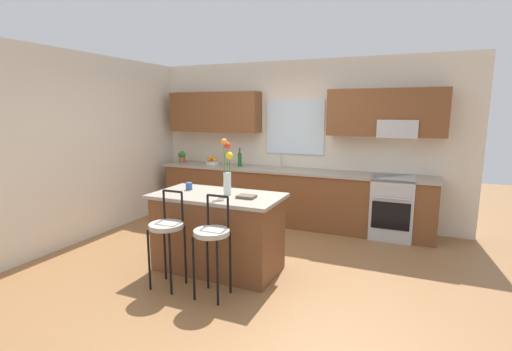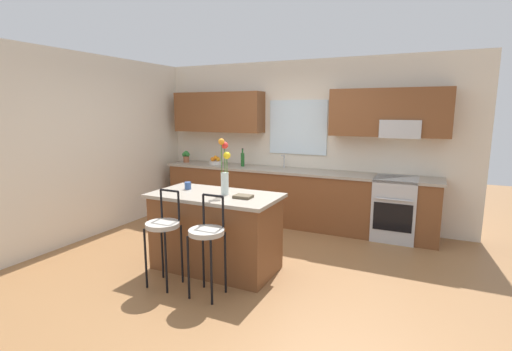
# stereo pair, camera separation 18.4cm
# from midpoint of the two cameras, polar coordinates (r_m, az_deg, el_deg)

# --- Properties ---
(ground_plane) EXTENTS (14.00, 14.00, 0.00)m
(ground_plane) POSITION_cam_midpoint_polar(r_m,az_deg,el_deg) (4.87, -2.64, -12.80)
(ground_plane) COLOR olive
(wall_left) EXTENTS (0.12, 4.60, 2.70)m
(wall_left) POSITION_cam_midpoint_polar(r_m,az_deg,el_deg) (6.29, -23.01, 4.31)
(wall_left) COLOR beige
(wall_left) RESTS_ON ground
(back_wall_assembly) EXTENTS (5.60, 0.50, 2.70)m
(back_wall_assembly) POSITION_cam_midpoint_polar(r_m,az_deg,el_deg) (6.34, 5.40, 6.52)
(back_wall_assembly) COLOR beige
(back_wall_assembly) RESTS_ON ground
(counter_run) EXTENTS (4.56, 0.64, 0.92)m
(counter_run) POSITION_cam_midpoint_polar(r_m,az_deg,el_deg) (6.23, 4.15, -3.22)
(counter_run) COLOR brown
(counter_run) RESTS_ON ground
(sink_faucet) EXTENTS (0.02, 0.13, 0.23)m
(sink_faucet) POSITION_cam_midpoint_polar(r_m,az_deg,el_deg) (6.32, 3.03, 2.47)
(sink_faucet) COLOR #B7BABC
(sink_faucet) RESTS_ON counter_run
(oven_range) EXTENTS (0.60, 0.64, 0.92)m
(oven_range) POSITION_cam_midpoint_polar(r_m,az_deg,el_deg) (5.90, 19.30, -4.59)
(oven_range) COLOR #B7BABC
(oven_range) RESTS_ON ground
(kitchen_island) EXTENTS (1.52, 0.80, 0.92)m
(kitchen_island) POSITION_cam_midpoint_polar(r_m,az_deg,el_deg) (4.49, -7.03, -8.56)
(kitchen_island) COLOR brown
(kitchen_island) RESTS_ON ground
(bar_stool_near) EXTENTS (0.36, 0.36, 1.04)m
(bar_stool_near) POSITION_cam_midpoint_polar(r_m,az_deg,el_deg) (4.11, -14.79, -8.10)
(bar_stool_near) COLOR black
(bar_stool_near) RESTS_ON ground
(bar_stool_middle) EXTENTS (0.36, 0.36, 1.04)m
(bar_stool_middle) POSITION_cam_midpoint_polar(r_m,az_deg,el_deg) (3.81, -8.15, -9.32)
(bar_stool_middle) COLOR black
(bar_stool_middle) RESTS_ON ground
(flower_vase) EXTENTS (0.13, 0.14, 0.65)m
(flower_vase) POSITION_cam_midpoint_polar(r_m,az_deg,el_deg) (4.27, -5.66, 0.94)
(flower_vase) COLOR silver
(flower_vase) RESTS_ON kitchen_island
(mug_ceramic) EXTENTS (0.08, 0.08, 0.09)m
(mug_ceramic) POSITION_cam_midpoint_polar(r_m,az_deg,el_deg) (4.66, -11.35, -1.61)
(mug_ceramic) COLOR #33518C
(mug_ceramic) RESTS_ON kitchen_island
(cookbook) EXTENTS (0.20, 0.15, 0.03)m
(cookbook) POSITION_cam_midpoint_polar(r_m,az_deg,el_deg) (4.15, -2.75, -3.26)
(cookbook) COLOR brown
(cookbook) RESTS_ON kitchen_island
(fruit_bowl_oranges) EXTENTS (0.24, 0.24, 0.16)m
(fruit_bowl_oranges) POSITION_cam_midpoint_polar(r_m,az_deg,el_deg) (6.74, -7.52, 2.13)
(fruit_bowl_oranges) COLOR silver
(fruit_bowl_oranges) RESTS_ON counter_run
(bottle_olive_oil) EXTENTS (0.06, 0.06, 0.32)m
(bottle_olive_oil) POSITION_cam_midpoint_polar(r_m,az_deg,el_deg) (6.47, -3.33, 2.51)
(bottle_olive_oil) COLOR #1E5923
(bottle_olive_oil) RESTS_ON counter_run
(potted_plant_small) EXTENTS (0.17, 0.11, 0.22)m
(potted_plant_small) POSITION_cam_midpoint_polar(r_m,az_deg,el_deg) (7.08, -12.02, 2.88)
(potted_plant_small) COLOR #9E5B3D
(potted_plant_small) RESTS_ON counter_run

